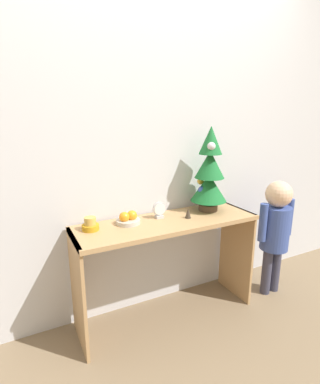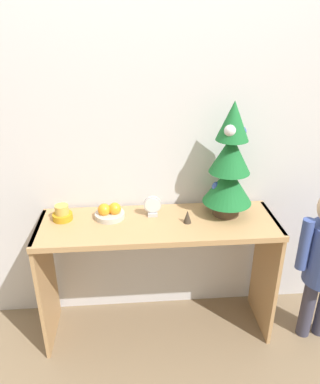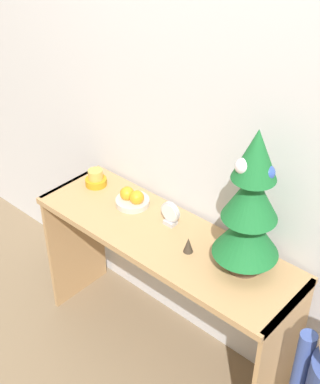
{
  "view_description": "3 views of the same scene",
  "coord_description": "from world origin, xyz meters",
  "views": [
    {
      "loc": [
        -0.91,
        -1.48,
        1.44
      ],
      "look_at": [
        -0.04,
        0.23,
        0.94
      ],
      "focal_mm": 28.0,
      "sensor_mm": 36.0,
      "label": 1
    },
    {
      "loc": [
        -0.13,
        -1.51,
        1.72
      ],
      "look_at": [
        0.01,
        0.19,
        0.92
      ],
      "focal_mm": 35.0,
      "sensor_mm": 36.0,
      "label": 2
    },
    {
      "loc": [
        1.2,
        -1.16,
        2.2
      ],
      "look_at": [
        -0.02,
        0.2,
        0.95
      ],
      "focal_mm": 50.0,
      "sensor_mm": 36.0,
      "label": 3
    }
  ],
  "objects": [
    {
      "name": "ground_plane",
      "position": [
        0.0,
        0.0,
        0.0
      ],
      "size": [
        12.0,
        12.0,
        0.0
      ],
      "primitive_type": "plane",
      "color": "#7A664C"
    },
    {
      "name": "back_wall",
      "position": [
        0.0,
        0.45,
        1.25
      ],
      "size": [
        7.0,
        0.05,
        2.5
      ],
      "primitive_type": "cube",
      "color": "silver",
      "rests_on": "ground_plane"
    },
    {
      "name": "singing_bowl",
      "position": [
        -0.51,
        0.27,
        0.77
      ],
      "size": [
        0.11,
        0.11,
        0.08
      ],
      "color": "#B78419",
      "rests_on": "console_table"
    },
    {
      "name": "fruit_bowl",
      "position": [
        -0.26,
        0.27,
        0.77
      ],
      "size": [
        0.16,
        0.16,
        0.09
      ],
      "color": "#B7B2A8",
      "rests_on": "console_table"
    },
    {
      "name": "desk_clock",
      "position": [
        -0.02,
        0.28,
        0.79
      ],
      "size": [
        0.1,
        0.04,
        0.12
      ],
      "color": "#B2B2B7",
      "rests_on": "console_table"
    },
    {
      "name": "mini_tree",
      "position": [
        0.38,
        0.26,
        1.03
      ],
      "size": [
        0.26,
        0.26,
        0.62
      ],
      "color": "#4C3828",
      "rests_on": "console_table"
    },
    {
      "name": "console_table",
      "position": [
        0.0,
        0.2,
        0.57
      ],
      "size": [
        1.27,
        0.4,
        0.74
      ],
      "color": "tan",
      "rests_on": "ground_plane"
    },
    {
      "name": "figurine",
      "position": [
        0.15,
        0.19,
        0.77
      ],
      "size": [
        0.04,
        0.04,
        0.07
      ],
      "color": "#382D23",
      "rests_on": "console_table"
    }
  ]
}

